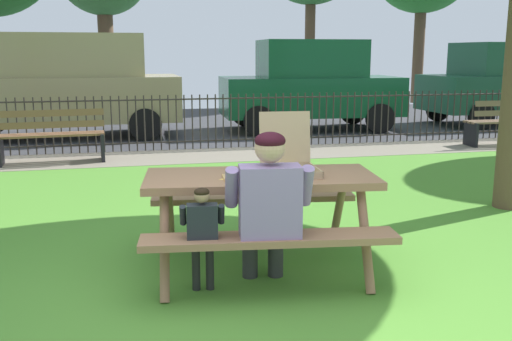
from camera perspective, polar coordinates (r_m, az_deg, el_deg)
ground at (r=5.19m, az=-6.00°, el=-7.95°), size 28.00×10.95×0.02m
cobblestone_walkway at (r=9.80m, az=-9.38°, el=1.27°), size 28.00×1.40×0.01m
street_asphalt at (r=14.27m, az=-10.53°, el=4.40°), size 28.00×7.64×0.01m
picnic_table_foreground at (r=4.59m, az=0.45°, el=-2.55°), size 1.97×1.69×0.79m
pizza_box_open at (r=4.62m, az=3.24°, el=0.86°), size 0.45×0.48×0.47m
pizza_slice_on_table at (r=4.42m, az=-1.77°, el=-0.72°), size 0.27×0.20×0.02m
adult_at_table at (r=4.10m, az=1.20°, el=-3.43°), size 0.63×0.62×1.19m
child_at_table at (r=4.08m, az=-5.28°, el=-5.83°), size 0.32×0.31×0.82m
iron_fence_streetside at (r=10.42m, az=-9.71°, el=4.66°), size 21.01×0.03×0.98m
park_bench_center at (r=9.65m, az=-19.39°, el=3.13°), size 1.62×0.57×0.85m
park_bench_right at (r=11.88m, az=23.58°, el=4.29°), size 1.61×0.51×0.85m
parked_car_center at (r=12.51m, az=-18.37°, el=8.11°), size 4.62×1.99×2.08m
parked_car_right at (r=13.10m, az=5.35°, el=8.39°), size 3.97×1.97×1.98m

